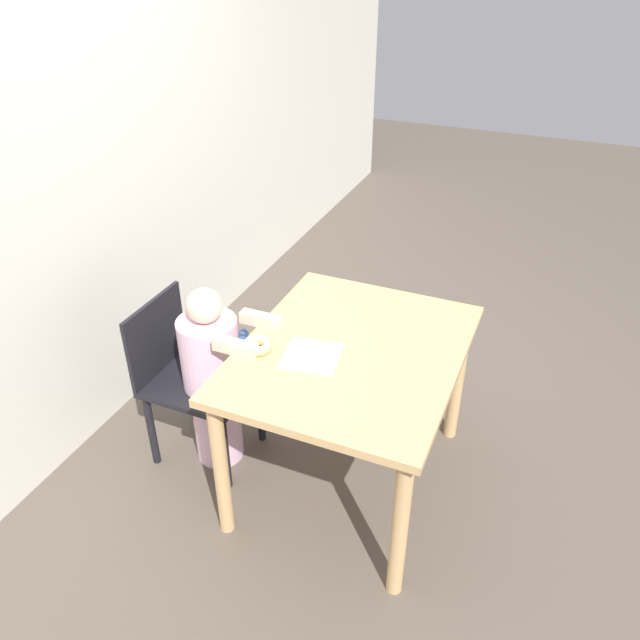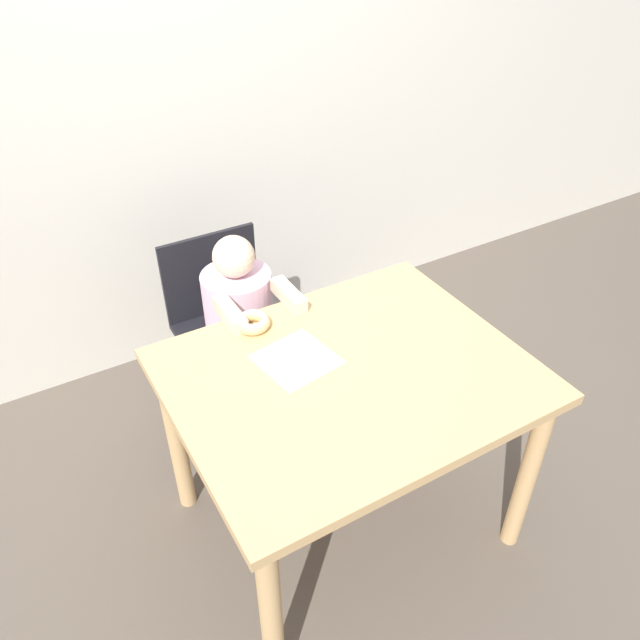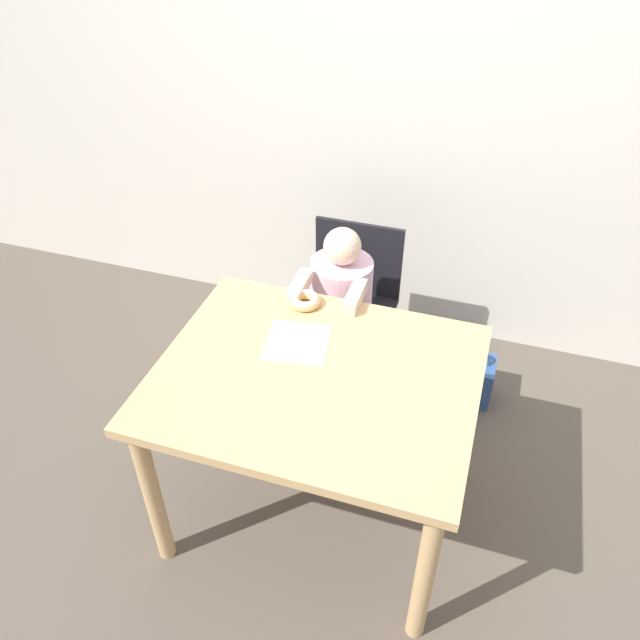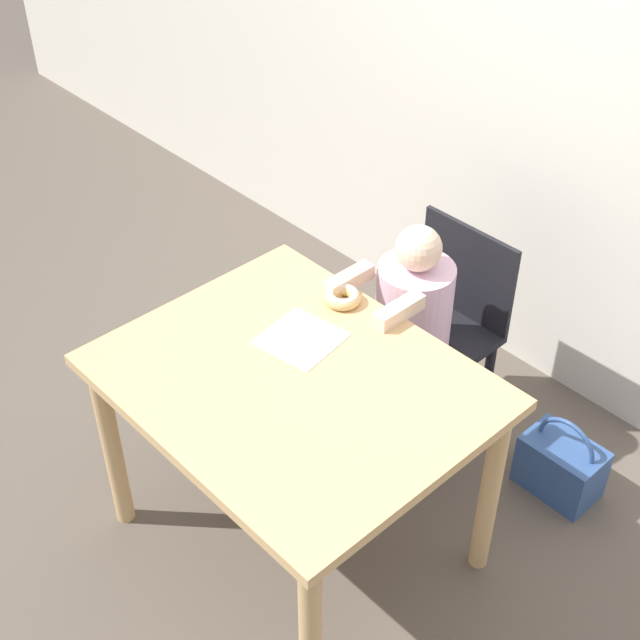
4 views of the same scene
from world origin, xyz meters
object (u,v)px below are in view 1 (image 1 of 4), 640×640
Objects in this scene: chair at (191,378)px; donut at (257,345)px; child_figure at (214,380)px; handbag at (240,362)px.

chair is 0.51m from donut.
child_figure reaches higher than handbag.
donut is at bearing -142.57° from handbag.
handbag is (0.55, 0.07, -0.30)m from chair.
child_figure reaches higher than donut.
handbag is (0.61, 0.46, -0.63)m from donut.
child_figure is 2.83× the size of handbag.
donut is (-0.06, -0.39, 0.32)m from chair.
chair reaches higher than handbag.
chair is 0.12m from child_figure.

